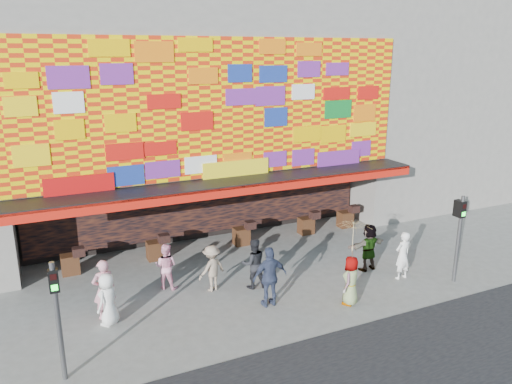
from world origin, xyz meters
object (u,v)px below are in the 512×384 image
Objects in this scene: signal_right at (460,229)px; ped_i at (166,266)px; ped_b at (104,289)px; ped_f at (369,247)px; parasol at (353,237)px; ped_d at (212,268)px; ped_c at (253,263)px; ped_a at (108,299)px; ped_h at (403,255)px; signal_left at (57,308)px; ped_e at (270,277)px; ped_g at (351,280)px.

signal_right is 9.71m from ped_i.
ped_b reaches higher than ped_i.
signal_right is 3.05m from ped_f.
ped_b is at bearing 161.63° from parasol.
ped_c is at bearing 144.42° from ped_d.
signal_right is 4.13m from parasol.
ped_c reaches higher than ped_a.
ped_h is (9.55, -1.16, 0.07)m from ped_a.
ped_a is at bearing 13.04° from ped_c.
signal_left reaches higher than ped_a.
ped_f is at bearing -66.02° from ped_h.
ped_b is 1.06× the size of ped_f.
ped_e is (6.01, 1.15, -0.91)m from signal_left.
ped_e is (4.66, -1.36, 0.05)m from ped_b.
ped_b is 9.00m from ped_f.
parasol is (-2.64, -0.74, 1.35)m from ped_h.
ped_a is at bearing 72.94° from ped_i.
signal_right is at bearing 124.55° from ped_a.
ped_b is 1.07× the size of ped_c.
ped_i is at bearing -42.78° from ped_e.
ped_i is (-2.61, 1.15, -0.08)m from ped_c.
signal_left reaches higher than ped_e.
ped_b is at bearing -14.70° from ped_h.
ped_d is 0.99× the size of ped_g.
parasol reaches higher than ped_g.
ped_g is (-2.04, -1.81, -0.08)m from ped_f.
ped_i is at bearing 158.00° from signal_right.
ped_a is at bearing 88.49° from ped_b.
ped_g is 5.92m from ped_i.
ped_f reaches higher than ped_c.
signal_left is 10.57m from ped_f.
signal_right is at bearing -165.18° from ped_i.
signal_left reaches higher than ped_i.
signal_left is 1.96× the size of ped_d.
signal_right is 1.96× the size of ped_d.
signal_left is 1.94× the size of ped_g.
ped_h reaches higher than ped_d.
parasol is (3.53, -2.65, 1.42)m from ped_d.
signal_left is 1.58× the size of ped_e.
signal_left is 6.63m from ped_c.
ped_b is (-0.04, 0.41, 0.13)m from ped_a.
ped_b is 4.86m from ped_e.
ped_c is at bearing 172.54° from ped_b.
ped_f is 1.02× the size of ped_h.
ped_i is at bearing -159.33° from ped_b.
signal_left is at bearing 12.10° from ped_e.
ped_b is 1.18× the size of ped_d.
ped_e is at bearing 10.81° from signal_left.
signal_right reaches higher than ped_d.
ped_e is (1.25, -1.70, 0.18)m from ped_d.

